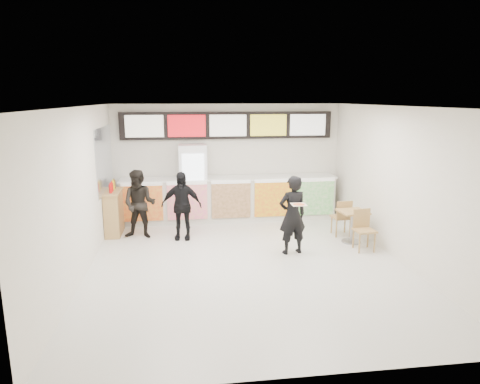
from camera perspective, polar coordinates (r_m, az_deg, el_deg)
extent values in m
plane|color=beige|center=(8.43, 0.89, -9.52)|extent=(7.00, 7.00, 0.00)
plane|color=white|center=(7.81, 0.97, 11.34)|extent=(7.00, 7.00, 0.00)
plane|color=silver|center=(11.41, -1.65, 4.13)|extent=(6.00, 0.00, 6.00)
plane|color=silver|center=(8.12, -20.52, -0.09)|extent=(0.00, 7.00, 7.00)
plane|color=silver|center=(8.93, 20.35, 1.00)|extent=(0.00, 7.00, 7.00)
cube|color=silver|center=(11.20, -1.41, -0.98)|extent=(5.50, 0.70, 1.10)
cube|color=silver|center=(11.08, -1.43, 1.89)|extent=(5.56, 0.76, 0.04)
cube|color=red|center=(10.81, -12.88, -1.49)|extent=(0.99, 0.02, 0.90)
cube|color=#EA3493|center=(10.75, -7.03, -1.33)|extent=(0.99, 0.02, 0.90)
cube|color=brown|center=(10.82, -1.20, -1.16)|extent=(0.99, 0.02, 0.90)
cube|color=yellow|center=(10.99, 4.51, -0.98)|extent=(0.99, 0.02, 0.90)
cube|color=green|center=(11.26, 10.00, -0.80)|extent=(0.99, 0.02, 0.90)
cube|color=black|center=(11.23, -1.64, 8.87)|extent=(5.50, 0.12, 0.70)
cube|color=white|center=(11.14, -12.63, 8.55)|extent=(0.95, 0.02, 0.55)
cube|color=red|center=(11.10, -7.12, 8.74)|extent=(0.95, 0.02, 0.55)
cube|color=white|center=(11.16, -1.60, 8.85)|extent=(0.95, 0.02, 0.55)
cube|color=yellow|center=(11.32, 3.81, 8.88)|extent=(0.95, 0.02, 0.55)
cube|color=white|center=(11.57, 9.02, 8.84)|extent=(0.95, 0.02, 0.55)
cube|color=white|center=(11.06, -6.26, 1.17)|extent=(0.70, 0.65, 2.00)
cube|color=white|center=(10.72, -6.22, 1.08)|extent=(0.54, 0.02, 1.50)
cylinder|color=#177F27|center=(10.89, -7.25, -2.01)|extent=(0.07, 0.07, 0.22)
cylinder|color=#E05812|center=(10.89, -6.52, -1.99)|extent=(0.07, 0.07, 0.22)
cylinder|color=red|center=(10.89, -5.78, -1.96)|extent=(0.07, 0.07, 0.22)
cylinder|color=blue|center=(10.90, -5.05, -1.94)|extent=(0.07, 0.07, 0.22)
cylinder|color=#E05812|center=(10.80, -7.31, -0.05)|extent=(0.07, 0.07, 0.22)
cylinder|color=red|center=(10.80, -6.57, -0.03)|extent=(0.07, 0.07, 0.22)
cylinder|color=blue|center=(10.80, -5.83, -0.01)|extent=(0.07, 0.07, 0.22)
cylinder|color=#177F27|center=(10.81, -5.08, 0.01)|extent=(0.07, 0.07, 0.22)
cylinder|color=red|center=(10.73, -7.37, 1.93)|extent=(0.07, 0.07, 0.22)
cylinder|color=blue|center=(10.73, -6.62, 1.95)|extent=(0.07, 0.07, 0.22)
cylinder|color=#177F27|center=(10.73, -5.87, 1.97)|extent=(0.07, 0.07, 0.22)
cylinder|color=#E05812|center=(10.73, -5.12, 1.99)|extent=(0.07, 0.07, 0.22)
cylinder|color=blue|center=(10.66, -7.42, 3.93)|extent=(0.07, 0.07, 0.22)
cylinder|color=#177F27|center=(10.66, -6.67, 3.96)|extent=(0.07, 0.07, 0.22)
cylinder|color=#E05812|center=(10.67, -5.91, 3.98)|extent=(0.07, 0.07, 0.22)
cylinder|color=red|center=(10.67, -5.16, 4.00)|extent=(0.07, 0.07, 0.22)
cube|color=#B2B7BF|center=(10.44, -17.63, 4.16)|extent=(0.01, 2.00, 1.50)
imported|color=black|center=(8.78, 7.01, -3.07)|extent=(0.66, 0.50, 1.63)
imported|color=black|center=(9.96, -13.24, -1.61)|extent=(0.87, 0.74, 1.58)
imported|color=black|center=(9.71, -7.82, -1.82)|extent=(0.96, 0.51, 1.55)
cube|color=beige|center=(8.28, 7.84, -1.66)|extent=(0.28, 0.28, 0.01)
cone|color=#CC7233|center=(8.27, 7.84, -1.60)|extent=(0.36, 0.36, 0.02)
cube|color=#A6834C|center=(9.72, 14.82, -2.55)|extent=(0.64, 0.64, 0.04)
cylinder|color=gray|center=(9.82, 14.70, -4.56)|extent=(0.08, 0.08, 0.69)
cylinder|color=gray|center=(9.92, 14.60, -6.40)|extent=(0.42, 0.42, 0.03)
cube|color=#A6834C|center=(9.35, 16.26, -4.95)|extent=(0.45, 0.45, 0.04)
cube|color=#A6834C|center=(9.45, 15.90, -3.35)|extent=(0.39, 0.07, 0.40)
cube|color=#A6834C|center=(10.25, 13.34, -3.27)|extent=(0.45, 0.45, 0.04)
cube|color=#A6834C|center=(10.02, 13.77, -2.33)|extent=(0.39, 0.07, 0.40)
cube|color=#A6834C|center=(10.46, -16.46, -2.76)|extent=(0.33, 0.89, 1.00)
cube|color=#A6834C|center=(10.34, -16.63, 0.03)|extent=(0.38, 0.93, 0.04)
cylinder|color=red|center=(10.08, -16.89, 0.41)|extent=(0.07, 0.07, 0.20)
cylinder|color=red|center=(10.26, -16.72, 0.62)|extent=(0.07, 0.07, 0.20)
cylinder|color=yellow|center=(10.45, -16.57, 0.83)|extent=(0.07, 0.07, 0.20)
cylinder|color=brown|center=(10.62, -16.42, 1.03)|extent=(0.07, 0.07, 0.20)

